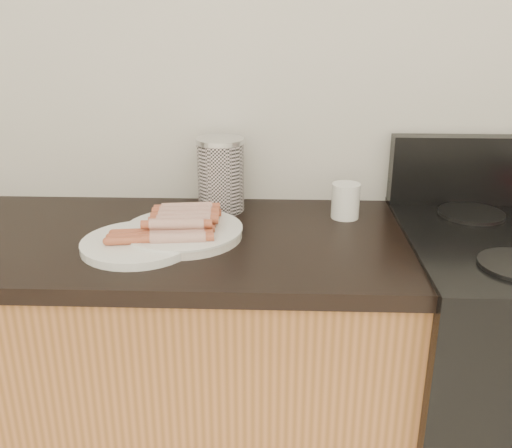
{
  "coord_description": "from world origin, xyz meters",
  "views": [
    {
      "loc": [
        0.07,
        0.33,
        1.45
      ],
      "look_at": [
        0.02,
        1.62,
        0.96
      ],
      "focal_mm": 40.0,
      "sensor_mm": 36.0,
      "label": 1
    }
  ],
  "objects_px": {
    "main_plate": "(183,233)",
    "side_plate": "(138,244)",
    "canister": "(221,175)",
    "mug": "(346,201)"
  },
  "relations": [
    {
      "from": "main_plate",
      "to": "side_plate",
      "type": "relative_size",
      "value": 1.08
    },
    {
      "from": "main_plate",
      "to": "canister",
      "type": "height_order",
      "value": "canister"
    },
    {
      "from": "side_plate",
      "to": "mug",
      "type": "xyz_separation_m",
      "value": [
        0.53,
        0.24,
        0.04
      ]
    },
    {
      "from": "canister",
      "to": "mug",
      "type": "bearing_deg",
      "value": -8.5
    },
    {
      "from": "canister",
      "to": "side_plate",
      "type": "bearing_deg",
      "value": -121.43
    },
    {
      "from": "side_plate",
      "to": "canister",
      "type": "bearing_deg",
      "value": 58.57
    },
    {
      "from": "main_plate",
      "to": "side_plate",
      "type": "xyz_separation_m",
      "value": [
        -0.1,
        -0.07,
        -0.0
      ]
    },
    {
      "from": "main_plate",
      "to": "canister",
      "type": "xyz_separation_m",
      "value": [
        0.08,
        0.22,
        0.1
      ]
    },
    {
      "from": "canister",
      "to": "mug",
      "type": "relative_size",
      "value": 2.16
    },
    {
      "from": "main_plate",
      "to": "mug",
      "type": "bearing_deg",
      "value": 20.8
    }
  ]
}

